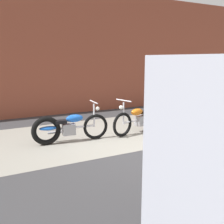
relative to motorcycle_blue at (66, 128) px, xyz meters
name	(u,v)px	position (x,y,z in m)	size (l,w,h in m)	color
ground_plane	(148,149)	(1.56, -1.42, -0.40)	(80.00, 80.00, 0.00)	#38383A
sidewalk_slab	(113,132)	(1.56, 0.33, -0.40)	(36.00, 3.50, 0.01)	gray
brick_building_wall	(72,53)	(1.56, 3.78, 1.95)	(36.00, 0.50, 4.69)	brown
motorcycle_blue	(66,128)	(0.00, 0.00, 0.00)	(2.01, 0.58, 1.03)	black
motorcycle_orange	(142,118)	(2.34, -0.02, 0.00)	(1.97, 0.73, 1.03)	black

